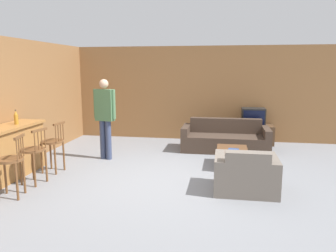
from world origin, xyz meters
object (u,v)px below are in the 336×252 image
bar_chair_near (11,164)px  bottle (16,118)px  bar_chair_far (53,145)px  coffee_table (232,152)px  bar_chair_mid (33,153)px  book_on_table (233,150)px  armchair_near (246,175)px  person_by_window (105,114)px  couch_far (225,139)px  tv (253,117)px  tv_unit (252,134)px

bar_chair_near → bottle: (-0.58, 1.07, 0.54)m
bottle → bar_chair_far: bearing=20.3°
coffee_table → bar_chair_mid: bearing=-154.9°
bottle → book_on_table: bearing=14.7°
armchair_near → bottle: bearing=177.0°
armchair_near → person_by_window: person_by_window is taller
couch_far → tv: 1.20m
armchair_near → coffee_table: 1.39m
bar_chair_far → coffee_table: (3.43, 0.94, -0.23)m
tv_unit → bar_chair_near: bearing=-132.3°
tv_unit → bar_chair_far: bearing=-142.1°
bar_chair_mid → bar_chair_far: bearing=90.0°
bar_chair_far → book_on_table: bearing=13.7°
couch_far → person_by_window: size_ratio=1.18×
coffee_table → bottle: size_ratio=3.31×
tv_unit → book_on_table: tv_unit is taller
bar_chair_mid → bottle: bearing=142.5°
bar_chair_near → armchair_near: 3.73m
person_by_window → bar_chair_near: bearing=-106.2°
armchair_near → bottle: bottle is taller
bar_chair_far → tv: bar_chair_far is taller
bar_chair_near → tv_unit: 5.97m
bar_chair_far → coffee_table: bar_chair_far is taller
armchair_near → book_on_table: 1.30m
book_on_table → coffee_table: bearing=102.4°
bar_chair_mid → couch_far: bearing=41.8°
person_by_window → couch_far: bearing=25.1°
tv_unit → bottle: (-4.60, -3.34, 0.83)m
bottle → person_by_window: (1.26, 1.27, -0.08)m
tv → armchair_near: bearing=-96.4°
tv → book_on_table: 2.37m
bar_chair_far → armchair_near: bearing=-6.9°
couch_far → tv: tv is taller
bar_chair_near → person_by_window: (0.68, 2.34, 0.47)m
bar_chair_near → person_by_window: person_by_window is taller
bar_chair_near → armchair_near: bearing=13.2°
couch_far → tv_unit: (0.72, 0.84, -0.02)m
bar_chair_near → book_on_table: bearing=31.7°
couch_far → book_on_table: size_ratio=9.30×
tv → book_on_table: bearing=-103.9°
tv_unit → bar_chair_mid: bearing=-136.7°
book_on_table → person_by_window: bearing=175.7°
bar_chair_near → bottle: 1.33m
coffee_table → armchair_near: bearing=-82.4°
tv → book_on_table: tv is taller
couch_far → bottle: (-3.88, -2.50, 0.82)m
bar_chair_mid → armchair_near: 3.63m
book_on_table → person_by_window: size_ratio=0.13×
bar_chair_mid → tv_unit: size_ratio=0.91×
bar_chair_mid → person_by_window: 1.91m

